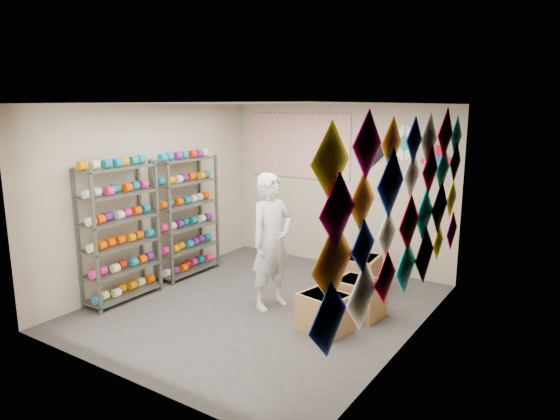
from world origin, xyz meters
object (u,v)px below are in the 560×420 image
Objects in this scene: carton_a at (324,312)px; carton_c at (359,273)px; carton_b at (359,298)px; shopkeeper at (272,241)px; shelf_rack_front at (120,234)px; shelf_rack_back at (186,217)px.

carton_c reaches higher than carton_a.
carton_a is at bearing -98.69° from carton_b.
carton_b is (0.15, 0.65, 0.01)m from carton_a.
carton_a is at bearing -91.24° from shopkeeper.
shelf_rack_front is 1.04× the size of shopkeeper.
shelf_rack_back is 3.00m from carton_a.
shelf_rack_front is 3.26× the size of carton_c.
shelf_rack_front reaches higher than carton_b.
shelf_rack_front reaches higher than shopkeeper.
shopkeeper reaches higher than carton_a.
shelf_rack_front is 3.46m from carton_c.
shelf_rack_front is 3.26× the size of carton_b.
shelf_rack_back reaches higher than carton_a.
carton_a is 0.95× the size of carton_c.
shelf_rack_front is 3.35m from carton_b.
carton_c is (-0.23, 1.50, 0.02)m from carton_a.
shelf_rack_back is at bearing 93.58° from shopkeeper.
carton_c is (-0.39, 0.85, 0.02)m from carton_b.
shelf_rack_front is 3.42× the size of carton_a.
shopkeeper is at bearing -11.03° from shelf_rack_back.
carton_a is 1.52m from carton_c.
shelf_rack_back is 3.42× the size of carton_a.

